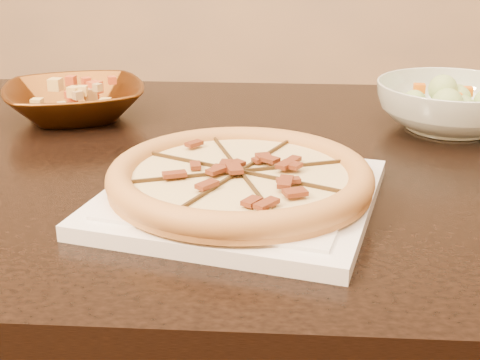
{
  "coord_description": "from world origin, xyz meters",
  "views": [
    {
      "loc": [
        0.15,
        -0.75,
        1.06
      ],
      "look_at": [
        0.05,
        -0.04,
        0.78
      ],
      "focal_mm": 50.0,
      "sensor_mm": 36.0,
      "label": 1
    }
  ],
  "objects_px": {
    "dining_table": "(187,220)",
    "plate": "(240,196)",
    "bronze_bowl": "(75,101)",
    "salad_bowl": "(451,106)",
    "pizza": "(240,177)"
  },
  "relations": [
    {
      "from": "dining_table",
      "to": "plate",
      "type": "bearing_deg",
      "value": -58.58
    },
    {
      "from": "plate",
      "to": "bronze_bowl",
      "type": "distance_m",
      "value": 0.45
    },
    {
      "from": "plate",
      "to": "salad_bowl",
      "type": "relative_size",
      "value": 1.48
    },
    {
      "from": "dining_table",
      "to": "bronze_bowl",
      "type": "height_order",
      "value": "bronze_bowl"
    },
    {
      "from": "dining_table",
      "to": "pizza",
      "type": "distance_m",
      "value": 0.24
    },
    {
      "from": "dining_table",
      "to": "pizza",
      "type": "height_order",
      "value": "pizza"
    },
    {
      "from": "plate",
      "to": "bronze_bowl",
      "type": "bearing_deg",
      "value": 135.45
    },
    {
      "from": "plate",
      "to": "bronze_bowl",
      "type": "xyz_separation_m",
      "value": [
        -0.32,
        0.32,
        0.02
      ]
    },
    {
      "from": "bronze_bowl",
      "to": "pizza",
      "type": "bearing_deg",
      "value": -44.55
    },
    {
      "from": "dining_table",
      "to": "salad_bowl",
      "type": "distance_m",
      "value": 0.45
    },
    {
      "from": "dining_table",
      "to": "plate",
      "type": "height_order",
      "value": "plate"
    },
    {
      "from": "plate",
      "to": "bronze_bowl",
      "type": "height_order",
      "value": "bronze_bowl"
    },
    {
      "from": "salad_bowl",
      "to": "dining_table",
      "type": "bearing_deg",
      "value": -155.68
    },
    {
      "from": "dining_table",
      "to": "salad_bowl",
      "type": "height_order",
      "value": "salad_bowl"
    },
    {
      "from": "salad_bowl",
      "to": "pizza",
      "type": "bearing_deg",
      "value": -129.64
    }
  ]
}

